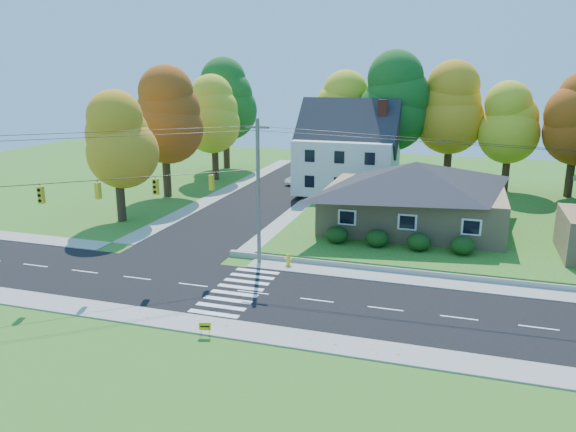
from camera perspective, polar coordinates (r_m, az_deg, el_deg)
name	(u,v)px	position (r m, az deg, el deg)	size (l,w,h in m)	color
ground	(253,293)	(34.36, -3.59, -7.78)	(120.00, 120.00, 0.00)	#3D7923
road_main	(253,292)	(34.36, -3.59, -7.76)	(90.00, 8.00, 0.02)	black
road_cross	(269,194)	(60.35, -1.90, 2.22)	(8.00, 44.00, 0.02)	black
sidewalk_north	(279,265)	(38.74, -0.95, -5.02)	(90.00, 2.00, 0.08)	#9C9A90
sidewalk_south	(219,327)	(30.15, -7.04, -11.16)	(90.00, 2.00, 0.08)	#9C9A90
lawn	(475,219)	(52.23, 18.47, -0.29)	(30.00, 30.00, 0.50)	#3D7923
ranch_house	(414,194)	(46.77, 12.71, 2.22)	(14.60, 10.60, 5.40)	tan
colonial_house	(348,153)	(59.33, 6.10, 6.41)	(10.40, 8.40, 9.60)	silver
hedge_row	(398,240)	(41.37, 11.09, -2.39)	(10.70, 1.70, 1.27)	#163A10
traffic_infrastructure	(257,205)	(34.01, -3.15, 1.13)	(38.10, 10.66, 10.00)	#666059
tree_lot_0	(342,112)	(65.17, 5.47, 10.48)	(6.72, 6.72, 12.51)	#3F2A19
tree_lot_1	(394,102)	(63.12, 10.74, 11.34)	(7.84, 7.84, 14.60)	#3F2A19
tree_lot_2	(451,108)	(63.73, 16.27, 10.45)	(7.28, 7.28, 13.56)	#3F2A19
tree_lot_3	(511,123)	(62.98, 21.68, 8.76)	(6.16, 6.16, 11.47)	#3F2A19
tree_west_0	(116,140)	(50.76, -17.07, 7.36)	(6.16, 6.16, 11.47)	#3F2A19
tree_west_1	(163,115)	(59.60, -12.54, 9.94)	(7.28, 7.28, 13.56)	#3F2A19
tree_west_2	(214,115)	(68.06, -7.55, 10.18)	(6.72, 6.72, 12.51)	#3F2A19
tree_west_3	(225,100)	(76.07, -6.41, 11.68)	(7.84, 7.84, 14.60)	#3F2A19
white_car	(298,179)	(65.60, 1.07, 3.80)	(1.30, 3.74, 1.23)	white
fire_hydrant	(288,260)	(38.56, 0.04, -4.50)	(0.51, 0.40, 0.89)	yellow
yard_sign	(205,327)	(29.14, -8.43, -11.06)	(0.60, 0.19, 0.77)	black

